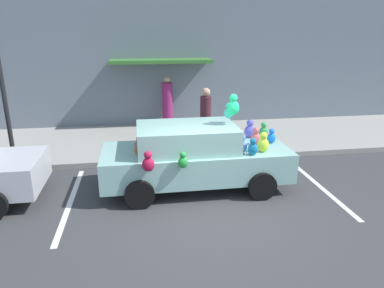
{
  "coord_description": "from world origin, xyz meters",
  "views": [
    {
      "loc": [
        -1.51,
        -6.45,
        3.65
      ],
      "look_at": [
        -0.21,
        1.94,
        0.9
      ],
      "focal_mm": 33.44,
      "sensor_mm": 36.0,
      "label": 1
    }
  ],
  "objects": [
    {
      "name": "teddy_bear_on_sidewalk",
      "position": [
        -0.07,
        3.46,
        0.52
      ],
      "size": [
        0.42,
        0.35,
        0.8
      ],
      "color": "brown",
      "rests_on": "sidewalk"
    },
    {
      "name": "parking_stripe_front",
      "position": [
        2.77,
        1.0,
        0.0
      ],
      "size": [
        0.12,
        3.6,
        0.01
      ],
      "primitive_type": "cube",
      "color": "silver",
      "rests_on": "ground"
    },
    {
      "name": "sidewalk",
      "position": [
        0.0,
        5.0,
        0.07
      ],
      "size": [
        24.0,
        4.0,
        0.15
      ],
      "primitive_type": "cube",
      "color": "gray",
      "rests_on": "ground"
    },
    {
      "name": "parking_stripe_rear",
      "position": [
        -3.08,
        1.0,
        0.0
      ],
      "size": [
        0.12,
        3.6,
        0.01
      ],
      "primitive_type": "cube",
      "color": "silver",
      "rests_on": "ground"
    },
    {
      "name": "ground_plane",
      "position": [
        0.0,
        0.0,
        0.0
      ],
      "size": [
        60.0,
        60.0,
        0.0
      ],
      "primitive_type": "plane",
      "color": "#38383A"
    },
    {
      "name": "pedestrian_near_shopfront",
      "position": [
        -0.41,
        6.48,
        1.01
      ],
      "size": [
        0.38,
        0.38,
        1.86
      ],
      "color": "#822058",
      "rests_on": "sidewalk"
    },
    {
      "name": "pedestrian_walking_past",
      "position": [
        0.51,
        3.87,
        1.02
      ],
      "size": [
        0.33,
        0.33,
        1.83
      ],
      "color": "#4B212C",
      "rests_on": "sidewalk"
    },
    {
      "name": "street_lamp_post",
      "position": [
        -4.96,
        3.5,
        2.64
      ],
      "size": [
        0.28,
        0.28,
        4.08
      ],
      "color": "black",
      "rests_on": "sidewalk"
    },
    {
      "name": "storefront_building",
      "position": [
        -0.01,
        7.14,
        3.19
      ],
      "size": [
        24.0,
        1.25,
        6.4
      ],
      "color": "slate",
      "rests_on": "ground"
    },
    {
      "name": "plush_covered_car",
      "position": [
        -0.24,
        1.34,
        0.81
      ],
      "size": [
        4.34,
        2.01,
        2.26
      ],
      "color": "#8EBDB2",
      "rests_on": "ground"
    }
  ]
}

